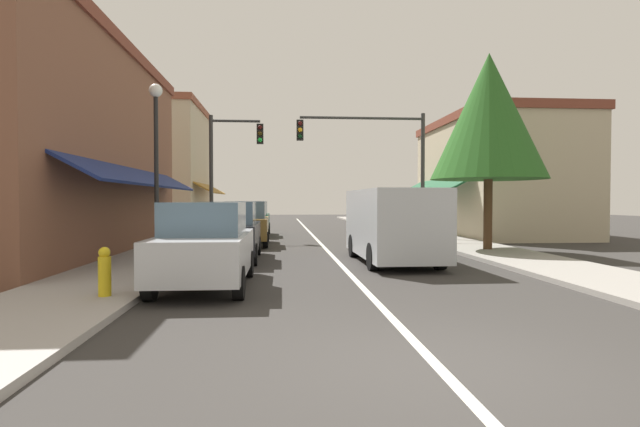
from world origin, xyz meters
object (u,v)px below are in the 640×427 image
at_px(traffic_signal_left_corner, 228,159).
at_px(tree_right_near, 489,117).
at_px(parked_car_nearest_left, 206,245).
at_px(parked_car_third_left, 246,224).
at_px(parked_car_second_left, 229,231).
at_px(street_lamp_left_near, 156,144).
at_px(parked_car_far_left, 252,219).
at_px(van_in_lane, 392,223).
at_px(fire_hydrant, 105,272).
at_px(traffic_signal_mast_arm, 379,152).

bearing_deg(traffic_signal_left_corner, tree_right_near, -32.85).
height_order(parked_car_nearest_left, parked_car_third_left, same).
height_order(parked_car_second_left, tree_right_near, tree_right_near).
distance_m(parked_car_second_left, street_lamp_left_near, 3.30).
height_order(street_lamp_left_near, tree_right_near, tree_right_near).
height_order(parked_car_third_left, street_lamp_left_near, street_lamp_left_near).
distance_m(parked_car_far_left, van_in_lane, 12.23).
bearing_deg(fire_hydrant, street_lamp_left_near, 93.24).
bearing_deg(street_lamp_left_near, parked_car_far_left, 80.38).
height_order(parked_car_third_left, traffic_signal_mast_arm, traffic_signal_mast_arm).
xyz_separation_m(parked_car_second_left, parked_car_far_left, (0.11, 10.37, 0.00)).
height_order(parked_car_nearest_left, van_in_lane, van_in_lane).
xyz_separation_m(parked_car_nearest_left, parked_car_second_left, (0.01, 4.73, 0.00)).
height_order(parked_car_second_left, traffic_signal_mast_arm, traffic_signal_mast_arm).
relative_size(parked_car_nearest_left, parked_car_third_left, 1.00).
xyz_separation_m(parked_car_second_left, van_in_lane, (4.77, -0.93, 0.27)).
distance_m(parked_car_second_left, fire_hydrant, 6.32).
relative_size(van_in_lane, traffic_signal_mast_arm, 0.89).
distance_m(traffic_signal_left_corner, tree_right_near, 11.39).
bearing_deg(street_lamp_left_near, traffic_signal_left_corner, 83.38).
height_order(traffic_signal_mast_arm, traffic_signal_left_corner, traffic_signal_mast_arm).
bearing_deg(parked_car_third_left, street_lamp_left_near, -108.48).
bearing_deg(parked_car_second_left, tree_right_near, 10.07).
relative_size(parked_car_nearest_left, fire_hydrant, 4.72).
xyz_separation_m(traffic_signal_left_corner, street_lamp_left_near, (-1.04, -8.92, -0.34)).
bearing_deg(traffic_signal_mast_arm, fire_hydrant, -119.84).
xyz_separation_m(parked_car_far_left, traffic_signal_mast_arm, (5.88, -3.31, 3.10)).
distance_m(parked_car_second_left, traffic_signal_mast_arm, 9.77).
relative_size(parked_car_far_left, traffic_signal_left_corner, 0.72).
bearing_deg(parked_car_third_left, parked_car_second_left, -92.47).
xyz_separation_m(street_lamp_left_near, tree_right_near, (10.57, 2.76, 1.36)).
bearing_deg(traffic_signal_mast_arm, parked_car_nearest_left, -116.99).
xyz_separation_m(parked_car_second_left, street_lamp_left_near, (-1.85, -1.18, 2.46)).
bearing_deg(street_lamp_left_near, van_in_lane, 2.17).
relative_size(parked_car_third_left, van_in_lane, 0.79).
bearing_deg(van_in_lane, traffic_signal_left_corner, 122.01).
distance_m(parked_car_far_left, street_lamp_left_near, 11.97).
bearing_deg(fire_hydrant, parked_car_second_left, 75.63).
bearing_deg(tree_right_near, van_in_lane, -147.52).
xyz_separation_m(van_in_lane, fire_hydrant, (-6.34, -5.19, -0.60)).
bearing_deg(van_in_lane, parked_car_far_left, 111.63).
height_order(parked_car_far_left, traffic_signal_mast_arm, traffic_signal_mast_arm).
bearing_deg(traffic_signal_left_corner, parked_car_third_left, -69.86).
bearing_deg(van_in_lane, parked_car_third_left, 126.81).
bearing_deg(fire_hydrant, traffic_signal_left_corner, 86.88).
height_order(van_in_lane, fire_hydrant, van_in_lane).
height_order(parked_car_far_left, street_lamp_left_near, street_lamp_left_near).
bearing_deg(traffic_signal_mast_arm, tree_right_near, -63.54).
distance_m(parked_car_third_left, traffic_signal_mast_arm, 6.90).
bearing_deg(tree_right_near, parked_car_nearest_left, -144.15).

